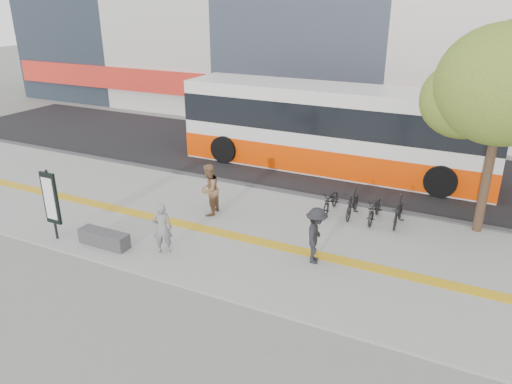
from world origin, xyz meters
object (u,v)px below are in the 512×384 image
at_px(pedestrian_tan, 209,190).
at_px(bench, 104,238).
at_px(signboard, 51,199).
at_px(seated_woman, 162,228).
at_px(bus, 334,131).
at_px(pedestrian_dark, 316,236).
at_px(street_tree, 503,87).

bearing_deg(pedestrian_tan, bench, -33.13).
relative_size(signboard, pedestrian_tan, 1.25).
bearing_deg(signboard, seated_woman, 12.51).
xyz_separation_m(bench, bus, (3.84, 9.70, 1.38)).
xyz_separation_m(signboard, pedestrian_dark, (7.48, 2.14, -0.49)).
xyz_separation_m(street_tree, pedestrian_tan, (-8.15, -2.75, -3.55)).
distance_m(street_tree, pedestrian_tan, 9.31).
height_order(signboard, seated_woman, signboard).
height_order(bench, pedestrian_tan, pedestrian_tan).
distance_m(bench, pedestrian_dark, 6.18).
distance_m(bench, pedestrian_tan, 3.71).
distance_m(signboard, pedestrian_tan, 4.83).
relative_size(seated_woman, pedestrian_tan, 0.86).
xyz_separation_m(bench, seated_woman, (1.80, 0.45, 0.53)).
height_order(bench, seated_woman, seated_woman).
height_order(signboard, pedestrian_tan, signboard).
relative_size(signboard, pedestrian_dark, 1.38).
xyz_separation_m(bench, pedestrian_dark, (5.88, 1.83, 0.57)).
bearing_deg(bench, bus, 68.38).
xyz_separation_m(street_tree, bus, (-5.94, 3.68, -2.83)).
distance_m(bus, seated_woman, 9.51).
height_order(street_tree, seated_woman, street_tree).
xyz_separation_m(street_tree, seated_woman, (-7.98, -5.57, -3.68)).
xyz_separation_m(street_tree, pedestrian_dark, (-3.90, -4.19, -3.63)).
relative_size(street_tree, pedestrian_dark, 3.95).
bearing_deg(bus, pedestrian_dark, -75.50).
bearing_deg(bus, signboard, -118.55).
bearing_deg(pedestrian_tan, seated_woman, -3.15).
distance_m(bus, pedestrian_tan, 6.84).
bearing_deg(pedestrian_tan, pedestrian_dark, 64.69).
xyz_separation_m(bench, street_tree, (9.78, 6.02, 4.21)).
bearing_deg(bench, street_tree, 31.62).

